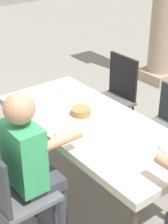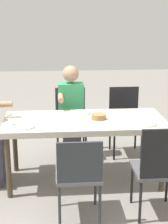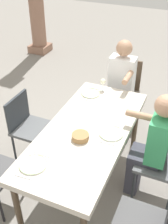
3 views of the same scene
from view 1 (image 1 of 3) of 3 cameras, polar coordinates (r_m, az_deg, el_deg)
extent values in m
plane|color=gray|center=(3.47, 1.22, -12.69)|extent=(16.00, 16.00, 0.00)
cube|color=beige|center=(3.04, 1.36, -2.11)|extent=(1.86, 0.83, 0.07)
cylinder|color=#473828|center=(4.00, -2.61, -0.51)|extent=(0.06, 0.06, 0.71)
cylinder|color=#473828|center=(3.71, -11.10, -3.55)|extent=(0.06, 0.06, 0.71)
cube|color=#4F4F50|center=(4.03, 3.93, 1.53)|extent=(0.44, 0.44, 0.04)
cube|color=black|center=(4.05, 6.18, 5.44)|extent=(0.42, 0.03, 0.50)
cylinder|color=black|center=(4.17, 0.14, -1.22)|extent=(0.03, 0.03, 0.45)
cylinder|color=black|center=(3.92, 3.55, -3.39)|extent=(0.03, 0.03, 0.45)
cylinder|color=black|center=(4.38, 4.07, 0.27)|extent=(0.03, 0.03, 0.45)
cylinder|color=black|center=(4.14, 7.53, -1.68)|extent=(0.03, 0.03, 0.45)
cylinder|color=black|center=(3.40, -11.22, -9.40)|extent=(0.03, 0.03, 0.45)
cube|color=#5B5E61|center=(3.58, 12.04, -3.05)|extent=(0.44, 0.44, 0.04)
cylinder|color=#2D3338|center=(3.69, 7.50, -5.95)|extent=(0.03, 0.03, 0.44)
cylinder|color=#2D3338|center=(3.48, 11.91, -8.66)|extent=(0.03, 0.03, 0.44)
cylinder|color=#2D3338|center=(3.93, 11.48, -3.97)|extent=(0.03, 0.03, 0.44)
cube|color=#5B5E61|center=(2.78, -9.59, -12.65)|extent=(0.44, 0.44, 0.04)
cylinder|color=#2D3338|center=(2.89, -3.83, -16.95)|extent=(0.03, 0.03, 0.46)
cylinder|color=#2D3338|center=(3.13, -7.85, -12.91)|extent=(0.03, 0.03, 0.46)
cube|color=#3F3F4C|center=(3.02, -5.21, -14.51)|extent=(0.24, 0.14, 0.46)
cube|color=#3F3F4C|center=(2.80, -7.03, -11.03)|extent=(0.28, 0.32, 0.10)
cube|color=#389E60|center=(2.59, -9.50, -6.82)|extent=(0.34, 0.20, 0.49)
sphere|color=tan|center=(2.39, -10.20, 0.52)|extent=(0.21, 0.21, 0.21)
cylinder|color=tan|center=(2.52, -3.38, -4.42)|extent=(0.07, 0.30, 0.07)
cube|color=tan|center=(5.89, 11.66, 5.76)|extent=(0.50, 0.50, 0.16)
cylinder|color=white|center=(3.61, -2.26, 3.76)|extent=(0.25, 0.25, 0.01)
torus|color=#A4C786|center=(3.61, -2.26, 3.86)|extent=(0.25, 0.25, 0.01)
cube|color=silver|center=(3.73, -3.61, 4.47)|extent=(0.03, 0.17, 0.01)
cube|color=silver|center=(3.51, -0.83, 2.92)|extent=(0.02, 0.17, 0.01)
cylinder|color=white|center=(2.87, -2.23, -3.23)|extent=(0.25, 0.25, 0.01)
torus|color=#A9CD91|center=(2.87, -2.23, -3.11)|extent=(0.25, 0.25, 0.01)
cube|color=silver|center=(2.98, -3.91, -2.08)|extent=(0.02, 0.17, 0.01)
cube|color=silver|center=(2.77, -0.41, -4.57)|extent=(0.02, 0.17, 0.01)
cube|color=silver|center=(2.85, 11.69, -4.19)|extent=(0.04, 0.17, 0.01)
cylinder|color=#9E7547|center=(3.12, -0.51, 0.09)|extent=(0.17, 0.17, 0.06)
camera|label=2|loc=(5.79, 37.77, 20.06)|focal=56.48mm
camera|label=3|loc=(4.20, -30.97, 28.82)|focal=44.80mm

